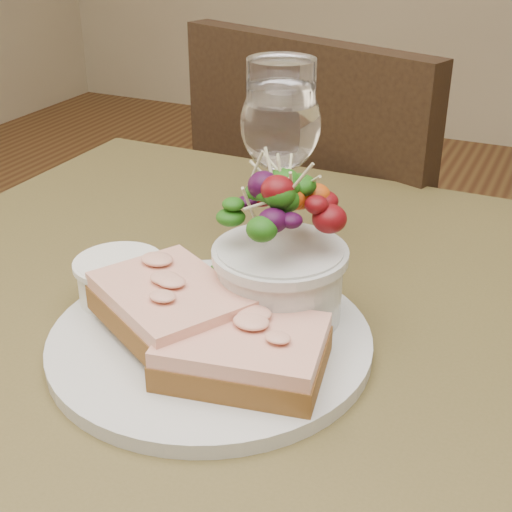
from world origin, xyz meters
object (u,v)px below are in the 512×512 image
at_px(cafe_table, 242,439).
at_px(ramekin, 120,277).
at_px(chair_far, 353,361).
at_px(dinner_plate, 210,340).
at_px(salad_bowl, 280,250).
at_px(sandwich_back, 170,305).
at_px(wine_glass, 280,130).
at_px(sandwich_front, 243,351).

distance_m(cafe_table, ramekin, 0.18).
relative_size(cafe_table, chair_far, 0.89).
bearing_deg(ramekin, dinner_plate, -10.45).
relative_size(dinner_plate, ramekin, 3.64).
xyz_separation_m(cafe_table, salad_bowl, (0.02, 0.03, 0.17)).
bearing_deg(salad_bowl, chair_far, 99.66).
xyz_separation_m(ramekin, salad_bowl, (0.13, 0.03, 0.04)).
bearing_deg(dinner_plate, ramekin, 169.55).
bearing_deg(sandwich_back, wine_glass, 116.88).
distance_m(cafe_table, salad_bowl, 0.18).
distance_m(dinner_plate, wine_glass, 0.22).
bearing_deg(chair_far, cafe_table, 116.28).
relative_size(salad_bowl, wine_glass, 0.73).
height_order(cafe_table, chair_far, chair_far).
bearing_deg(sandwich_back, dinner_plate, 46.64).
distance_m(cafe_table, sandwich_back, 0.15).
height_order(sandwich_front, wine_glass, wine_glass).
xyz_separation_m(dinner_plate, sandwich_front, (0.04, -0.03, 0.02)).
relative_size(sandwich_front, salad_bowl, 1.02).
relative_size(chair_far, ramekin, 12.87).
bearing_deg(cafe_table, sandwich_back, -151.64).
bearing_deg(chair_far, dinner_plate, 114.49).
height_order(dinner_plate, ramekin, ramekin).
bearing_deg(cafe_table, salad_bowl, 59.56).
xyz_separation_m(cafe_table, sandwich_back, (-0.05, -0.03, 0.14)).
height_order(sandwich_back, salad_bowl, salad_bowl).
bearing_deg(dinner_plate, sandwich_front, -35.02).
bearing_deg(salad_bowl, dinner_plate, -127.30).
relative_size(dinner_plate, sandwich_back, 1.73).
xyz_separation_m(cafe_table, wine_glass, (-0.04, 0.17, 0.22)).
height_order(ramekin, wine_glass, wine_glass).
xyz_separation_m(sandwich_front, ramekin, (-0.14, 0.05, 0.00)).
height_order(dinner_plate, sandwich_back, sandwich_back).
bearing_deg(cafe_table, dinner_plate, -137.83).
height_order(chair_far, wine_glass, wine_glass).
bearing_deg(sandwich_front, cafe_table, 108.01).
bearing_deg(wine_glass, sandwich_front, -73.16).
relative_size(cafe_table, ramekin, 11.44).
height_order(chair_far, salad_bowl, chair_far).
xyz_separation_m(sandwich_back, wine_glass, (0.01, 0.19, 0.09)).
height_order(cafe_table, ramekin, ramekin).
relative_size(chair_far, dinner_plate, 3.54).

